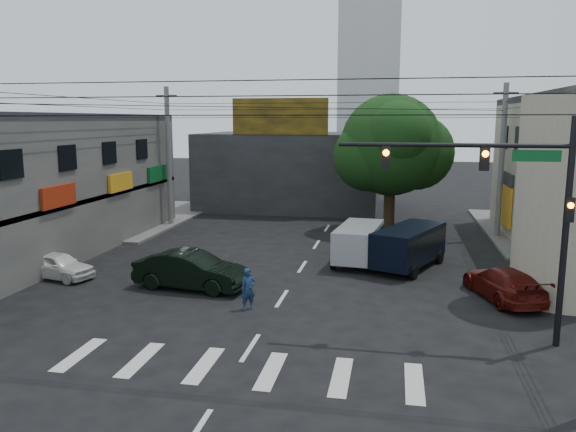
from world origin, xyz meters
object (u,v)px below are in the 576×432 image
(maroon_sedan, at_px, (504,283))
(utility_pole_far_left, at_px, (169,157))
(white_compact, at_px, (58,265))
(navy_van, at_px, (409,248))
(dark_sedan, at_px, (191,270))
(silver_minivan, at_px, (359,245))
(street_tree, at_px, (391,145))
(traffic_officer, at_px, (248,289))
(utility_pole_far_right, at_px, (502,162))
(traffic_gantry, at_px, (510,194))

(maroon_sedan, bearing_deg, utility_pole_far_left, -50.06)
(white_compact, height_order, navy_van, navy_van)
(dark_sedan, height_order, white_compact, dark_sedan)
(maroon_sedan, xyz_separation_m, silver_minivan, (-6.05, 4.64, 0.30))
(street_tree, height_order, traffic_officer, street_tree)
(utility_pole_far_right, height_order, navy_van, utility_pole_far_right)
(dark_sedan, distance_m, silver_minivan, 8.72)
(silver_minivan, bearing_deg, traffic_gantry, -144.05)
(traffic_gantry, bearing_deg, utility_pole_far_right, 81.06)
(street_tree, xyz_separation_m, dark_sedan, (-8.04, -14.39, -4.68))
(utility_pole_far_left, height_order, dark_sedan, utility_pole_far_left)
(street_tree, bearing_deg, white_compact, -135.97)
(white_compact, xyz_separation_m, silver_minivan, (13.14, 5.24, 0.36))
(dark_sedan, relative_size, silver_minivan, 1.09)
(silver_minivan, relative_size, traffic_officer, 2.89)
(traffic_gantry, height_order, maroon_sedan, traffic_gantry)
(traffic_gantry, relative_size, dark_sedan, 1.43)
(utility_pole_far_right, height_order, maroon_sedan, utility_pole_far_right)
(maroon_sedan, bearing_deg, traffic_gantry, 62.19)
(traffic_gantry, bearing_deg, street_tree, 101.99)
(utility_pole_far_right, relative_size, traffic_officer, 5.77)
(white_compact, distance_m, silver_minivan, 14.15)
(utility_pole_far_right, relative_size, dark_sedan, 1.83)
(traffic_gantry, relative_size, utility_pole_far_right, 0.78)
(traffic_gantry, distance_m, utility_pole_far_right, 17.21)
(maroon_sedan, height_order, traffic_officer, traffic_officer)
(utility_pole_far_left, relative_size, navy_van, 1.72)
(silver_minivan, relative_size, navy_van, 0.86)
(utility_pole_far_right, xyz_separation_m, navy_van, (-5.43, -8.25, -3.60))
(navy_van, bearing_deg, traffic_gantry, -139.10)
(utility_pole_far_left, height_order, traffic_officer, utility_pole_far_left)
(white_compact, xyz_separation_m, navy_van, (15.57, 4.77, 0.41))
(street_tree, distance_m, utility_pole_far_right, 6.63)
(utility_pole_far_left, height_order, silver_minivan, utility_pole_far_left)
(maroon_sedan, bearing_deg, silver_minivan, -54.63)
(utility_pole_far_right, height_order, white_compact, utility_pole_far_right)
(dark_sedan, bearing_deg, maroon_sedan, -77.78)
(utility_pole_far_left, distance_m, white_compact, 13.62)
(dark_sedan, distance_m, maroon_sedan, 12.77)
(street_tree, relative_size, utility_pole_far_right, 0.95)
(white_compact, bearing_deg, dark_sedan, -79.50)
(traffic_gantry, relative_size, navy_van, 1.35)
(navy_van, bearing_deg, maroon_sedan, -115.59)
(street_tree, xyz_separation_m, maroon_sedan, (4.69, -13.42, -4.82))
(dark_sedan, distance_m, traffic_officer, 3.72)
(traffic_gantry, relative_size, utility_pole_far_left, 0.78)
(utility_pole_far_right, distance_m, navy_van, 10.51)
(utility_pole_far_right, bearing_deg, navy_van, -123.37)
(traffic_gantry, height_order, utility_pole_far_right, utility_pole_far_right)
(dark_sedan, bearing_deg, traffic_officer, -116.91)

